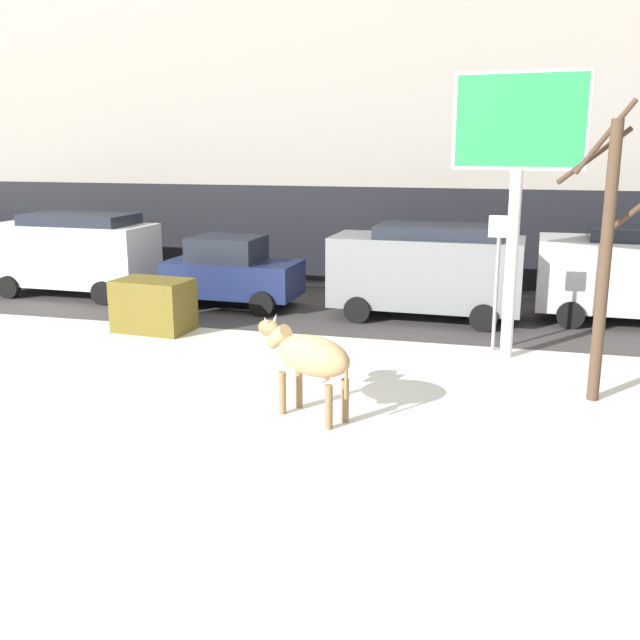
{
  "coord_description": "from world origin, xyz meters",
  "views": [
    {
      "loc": [
        3.74,
        -10.22,
        4.25
      ],
      "look_at": [
        0.42,
        2.35,
        1.1
      ],
      "focal_mm": 41.21,
      "sensor_mm": 36.0,
      "label": 1
    }
  ],
  "objects": [
    {
      "name": "bare_tree_left_lot",
      "position": [
        5.2,
        2.45,
        2.55
      ],
      "size": [
        1.59,
        0.96,
        4.95
      ],
      "color": "#4C3828",
      "rests_on": "ground"
    },
    {
      "name": "car_white_van",
      "position": [
        -8.28,
        7.95,
        1.24
      ],
      "size": [
        4.65,
        2.21,
        2.32
      ],
      "color": "white",
      "rests_on": "ground"
    },
    {
      "name": "pedestrian_by_cars",
      "position": [
        7.05,
        11.06,
        0.88
      ],
      "size": [
        0.36,
        0.24,
        1.73
      ],
      "color": "#282833",
      "rests_on": "ground"
    },
    {
      "name": "car_grey_van",
      "position": [
        1.75,
        7.62,
        1.24
      ],
      "size": [
        4.65,
        2.21,
        2.32
      ],
      "color": "slate",
      "rests_on": "ground"
    },
    {
      "name": "pedestrian_near_billboard",
      "position": [
        -6.9,
        11.06,
        0.88
      ],
      "size": [
        0.36,
        0.24,
        1.73
      ],
      "color": "#282833",
      "rests_on": "ground"
    },
    {
      "name": "road_strip",
      "position": [
        0.0,
        8.09,
        0.0
      ],
      "size": [
        60.0,
        5.6,
        0.01
      ],
      "primitive_type": "cube",
      "color": "#423F3F",
      "rests_on": "ground"
    },
    {
      "name": "car_navy_hatchback",
      "position": [
        -3.4,
        7.65,
        0.93
      ],
      "size": [
        3.54,
        2.0,
        1.86
      ],
      "color": "#19234C",
      "rests_on": "ground"
    },
    {
      "name": "cow_tan",
      "position": [
        0.77,
        0.38,
        0.99
      ],
      "size": [
        1.88,
        1.22,
        1.54
      ],
      "color": "tan",
      "rests_on": "ground"
    },
    {
      "name": "billboard",
      "position": [
        3.73,
        4.62,
        4.31
      ],
      "size": [
        2.52,
        0.53,
        5.56
      ],
      "color": "silver",
      "rests_on": "ground"
    },
    {
      "name": "dumpster",
      "position": [
        -4.19,
        4.76,
        0.6
      ],
      "size": [
        1.8,
        1.26,
        1.2
      ],
      "primitive_type": "cube",
      "rotation": [
        0.0,
        0.0,
        -0.1
      ],
      "color": "brown",
      "rests_on": "ground"
    },
    {
      "name": "ground_plane",
      "position": [
        0.0,
        0.0,
        0.0
      ],
      "size": [
        120.0,
        120.0,
        0.0
      ],
      "primitive_type": "plane",
      "color": "white"
    },
    {
      "name": "street_sign",
      "position": [
        3.46,
        5.05,
        1.67
      ],
      "size": [
        0.44,
        0.08,
        2.82
      ],
      "color": "gray",
      "rests_on": "ground"
    },
    {
      "name": "car_silver_van",
      "position": [
        6.69,
        8.35,
        1.24
      ],
      "size": [
        4.65,
        2.21,
        2.32
      ],
      "color": "#B7BABF",
      "rests_on": "ground"
    },
    {
      "name": "building_facade",
      "position": [
        0.0,
        13.95,
        6.48
      ],
      "size": [
        44.0,
        6.1,
        13.0
      ],
      "color": "gray",
      "rests_on": "ground"
    }
  ]
}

